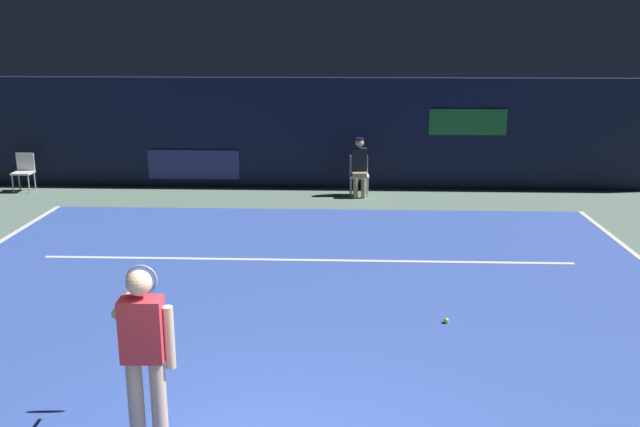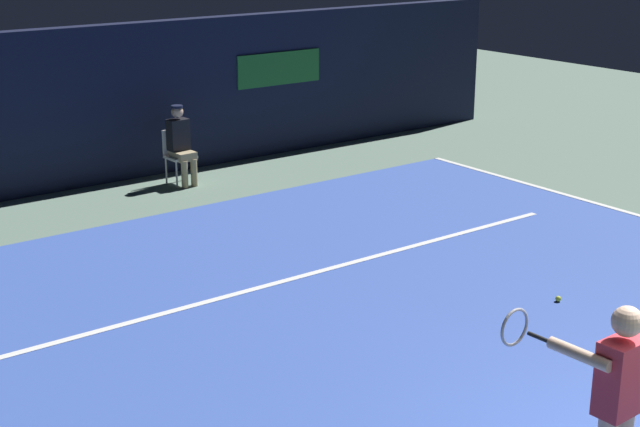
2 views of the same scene
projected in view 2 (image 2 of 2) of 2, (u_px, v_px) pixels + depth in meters
ground_plane at (396, 327)px, 10.26m from camera, size 34.06×34.06×0.00m
court_surface at (396, 326)px, 10.25m from camera, size 11.12×10.31×0.01m
line_service at (299, 277)px, 11.63m from camera, size 8.68×0.10×0.01m
back_wall at (101, 105)px, 15.51m from camera, size 17.26×0.33×2.60m
tennis_player at (615, 402)px, 6.66m from camera, size 0.65×0.93×1.73m
line_judge_on_chair at (180, 144)px, 15.52m from camera, size 0.45×0.54×1.32m
tennis_ball at (558, 299)px, 10.88m from camera, size 0.07×0.07×0.07m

